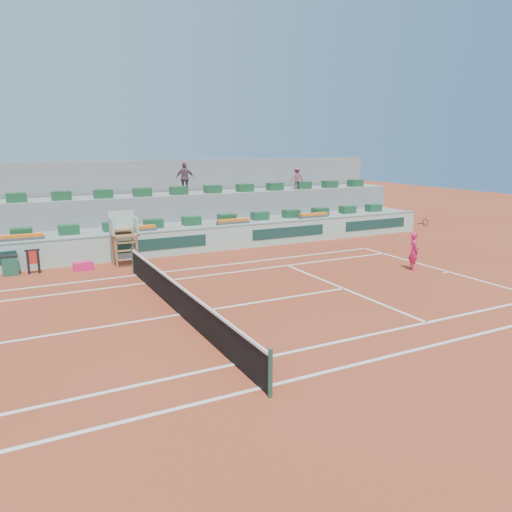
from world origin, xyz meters
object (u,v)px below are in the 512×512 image
object	(u,v)px
umpire_chair	(123,231)
tennis_player	(414,251)
player_bag	(83,266)
drink_cooler_a	(10,265)

from	to	relation	value
umpire_chair	tennis_player	xyz separation A→B (m)	(10.83, -6.48, -0.71)
player_bag	tennis_player	xyz separation A→B (m)	(12.64, -6.35, 0.65)
player_bag	umpire_chair	xyz separation A→B (m)	(1.81, 0.13, 1.36)
drink_cooler_a	tennis_player	size ratio (longest dim) A/B	0.37
umpire_chair	drink_cooler_a	bearing A→B (deg)	174.73
drink_cooler_a	tennis_player	xyz separation A→B (m)	(15.42, -6.90, 0.41)
tennis_player	umpire_chair	bearing A→B (deg)	149.10
player_bag	drink_cooler_a	size ratio (longest dim) A/B	0.98
drink_cooler_a	tennis_player	bearing A→B (deg)	-24.12
player_bag	tennis_player	world-z (taller)	tennis_player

